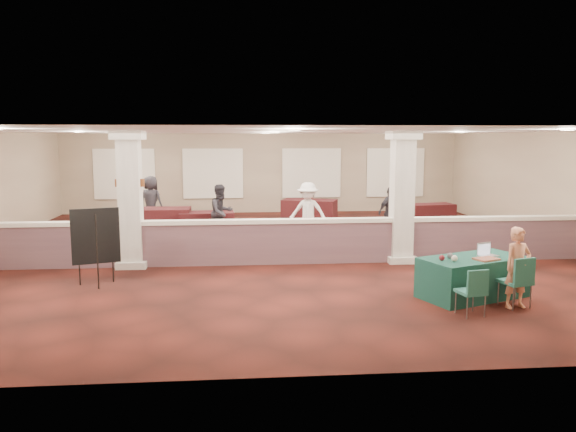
{
  "coord_description": "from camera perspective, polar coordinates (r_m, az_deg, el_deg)",
  "views": [
    {
      "loc": [
        -0.96,
        -14.82,
        3.06
      ],
      "look_at": [
        0.16,
        -2.0,
        1.24
      ],
      "focal_mm": 35.0,
      "sensor_mm": 36.0,
      "label": 1
    }
  ],
  "objects": [
    {
      "name": "screen_glow",
      "position": [
        11.56,
        19.29,
        -3.2
      ],
      "size": [
        0.3,
        0.12,
        0.2
      ],
      "primitive_type": "cube",
      "rotation": [
        0.0,
        0.0,
        0.37
      ],
      "color": "silver",
      "rests_on": "near_table"
    },
    {
      "name": "wall_front",
      "position": [
        7.04,
        2.93,
        -3.93
      ],
      "size": [
        16.0,
        0.04,
        3.2
      ],
      "primitive_type": "cube",
      "color": "gray",
      "rests_on": "ground"
    },
    {
      "name": "attendee_b",
      "position": [
        16.47,
        2.03,
        0.4
      ],
      "size": [
        1.22,
        0.83,
        1.75
      ],
      "primitive_type": "imported",
      "rotation": [
        0.0,
        0.0,
        -0.31
      ],
      "color": "silver",
      "rests_on": "ground"
    },
    {
      "name": "laptop_screen",
      "position": [
        11.57,
        19.27,
        -3.12
      ],
      "size": [
        0.33,
        0.14,
        0.23
      ],
      "primitive_type": "cube",
      "rotation": [
        0.0,
        0.0,
        0.37
      ],
      "color": "silver",
      "rests_on": "near_table"
    },
    {
      "name": "far_table_front_right",
      "position": [
        16.93,
        19.89,
        -1.67
      ],
      "size": [
        1.73,
        0.88,
        0.7
      ],
      "primitive_type": "cube",
      "rotation": [
        0.0,
        0.0,
        0.01
      ],
      "color": "black",
      "rests_on": "ground"
    },
    {
      "name": "sconce_right",
      "position": [
        13.56,
        -14.61,
        3.29
      ],
      "size": [
        0.12,
        0.12,
        0.18
      ],
      "color": "brown",
      "rests_on": "column_left"
    },
    {
      "name": "far_table_back_left",
      "position": [
        18.4,
        -12.97,
        -0.48
      ],
      "size": [
        1.99,
        1.0,
        0.81
      ],
      "primitive_type": "cube",
      "rotation": [
        0.0,
        0.0,
        0.0
      ],
      "color": "black",
      "rests_on": "ground"
    },
    {
      "name": "attendee_a",
      "position": [
        16.88,
        -6.79,
        0.39
      ],
      "size": [
        0.9,
        0.85,
        1.66
      ],
      "primitive_type": "imported",
      "rotation": [
        0.0,
        0.0,
        0.68
      ],
      "color": "black",
      "rests_on": "ground"
    },
    {
      "name": "woman",
      "position": [
        10.89,
        22.3,
        -4.89
      ],
      "size": [
        0.6,
        0.46,
        1.47
      ],
      "primitive_type": "imported",
      "rotation": [
        0.0,
        0.0,
        0.22
      ],
      "color": "#D7775D",
      "rests_on": "ground"
    },
    {
      "name": "yarn_cream",
      "position": [
        10.83,
        16.56,
        -4.15
      ],
      "size": [
        0.12,
        0.12,
        0.12
      ],
      "primitive_type": "sphere",
      "color": "beige",
      "rests_on": "near_table"
    },
    {
      "name": "column_right",
      "position": [
        13.97,
        11.49,
        2.03
      ],
      "size": [
        0.72,
        0.72,
        3.2
      ],
      "color": "beige",
      "rests_on": "ground"
    },
    {
      "name": "attendee_d",
      "position": [
        19.85,
        -13.74,
        1.47
      ],
      "size": [
        0.97,
        0.77,
        1.74
      ],
      "primitive_type": "imported",
      "rotation": [
        0.0,
        0.0,
        2.74
      ],
      "color": "black",
      "rests_on": "ground"
    },
    {
      "name": "far_table_back_right",
      "position": [
        21.05,
        14.32,
        0.32
      ],
      "size": [
        1.71,
        1.03,
        0.65
      ],
      "primitive_type": "cube",
      "rotation": [
        0.0,
        0.0,
        0.14
      ],
      "color": "black",
      "rests_on": "ground"
    },
    {
      "name": "easel_board",
      "position": [
        12.14,
        -18.96,
        -2.02
      ],
      "size": [
        0.92,
        0.57,
        1.62
      ],
      "rotation": [
        0.0,
        0.0,
        0.31
      ],
      "color": "black",
      "rests_on": "ground"
    },
    {
      "name": "partition_wall",
      "position": [
        13.59,
        -0.87,
        -2.54
      ],
      "size": [
        15.6,
        0.28,
        1.1
      ],
      "color": "#593C47",
      "rests_on": "ground"
    },
    {
      "name": "yarn_grey",
      "position": [
        11.07,
        16.14,
        -3.89
      ],
      "size": [
        0.11,
        0.11,
        0.11
      ],
      "primitive_type": "sphere",
      "color": "#4D4D52",
      "rests_on": "near_table"
    },
    {
      "name": "ground",
      "position": [
        15.17,
        -1.28,
        -3.61
      ],
      "size": [
        16.0,
        16.0,
        0.0
      ],
      "primitive_type": "plane",
      "color": "#471811",
      "rests_on": "ground"
    },
    {
      "name": "sconce_left",
      "position": [
        13.66,
        -16.93,
        3.24
      ],
      "size": [
        0.12,
        0.12,
        0.18
      ],
      "color": "brown",
      "rests_on": "column_left"
    },
    {
      "name": "attendee_c",
      "position": [
        17.19,
        10.34,
        0.35
      ],
      "size": [
        1.03,
        0.86,
        1.6
      ],
      "primitive_type": "imported",
      "rotation": [
        0.0,
        0.0,
        0.54
      ],
      "color": "black",
      "rests_on": "ground"
    },
    {
      "name": "scissors",
      "position": [
        11.62,
        21.82,
        -3.85
      ],
      "size": [
        0.13,
        0.08,
        0.01
      ],
      "primitive_type": "cube",
      "rotation": [
        0.0,
        0.0,
        0.37
      ],
      "color": "red",
      "rests_on": "near_table"
    },
    {
      "name": "far_table_front_left",
      "position": [
        16.0,
        -10.46,
        -1.91
      ],
      "size": [
        1.74,
        1.03,
        0.67
      ],
      "primitive_type": "cube",
      "rotation": [
        0.0,
        0.0,
        0.13
      ],
      "color": "black",
      "rests_on": "ground"
    },
    {
      "name": "wall_back",
      "position": [
        22.89,
        -2.59,
        4.37
      ],
      "size": [
        16.0,
        0.04,
        3.2
      ],
      "primitive_type": "cube",
      "color": "gray",
      "rests_on": "ground"
    },
    {
      "name": "conf_chair_side",
      "position": [
        10.16,
        18.34,
        -6.99
      ],
      "size": [
        0.49,
        0.49,
        0.84
      ],
      "rotation": [
        0.0,
        0.0,
        0.19
      ],
      "color": "#1C5346",
      "rests_on": "ground"
    },
    {
      "name": "knitting",
      "position": [
        11.17,
        19.51,
        -4.14
      ],
      "size": [
        0.51,
        0.45,
        0.03
      ],
      "primitive_type": "cube",
      "rotation": [
        0.0,
        0.0,
        0.37
      ],
      "color": "#AA411B",
      "rests_on": "near_table"
    },
    {
      "name": "far_table_back_center",
      "position": [
        20.62,
        2.18,
        0.59
      ],
      "size": [
        2.15,
        1.59,
        0.78
      ],
      "primitive_type": "cube",
      "rotation": [
        0.0,
        0.0,
        -0.36
      ],
      "color": "black",
      "rests_on": "ground"
    },
    {
      "name": "yarn_red",
      "position": [
        10.84,
        15.36,
        -4.12
      ],
      "size": [
        0.11,
        0.11,
        0.11
      ],
      "primitive_type": "sphere",
      "color": "maroon",
      "rests_on": "near_table"
    },
    {
      "name": "wall_right",
      "position": [
        17.38,
        26.07,
        2.4
      ],
      "size": [
        0.04,
        16.0,
        3.2
      ],
      "primitive_type": "cube",
      "color": "gray",
      "rests_on": "ground"
    },
    {
      "name": "near_table",
      "position": [
        11.41,
        18.27,
        -5.92
      ],
      "size": [
        2.25,
        1.68,
        0.78
      ],
      "primitive_type": "cube",
      "rotation": [
        0.0,
        0.0,
        0.37
      ],
      "color": "#0E3330",
      "rests_on": "ground"
    },
    {
      "name": "column_left",
      "position": [
        13.64,
        -15.72,
        1.75
      ],
      "size": [
        0.72,
        0.72,
        3.2
      ],
      "color": "beige",
      "rests_on": "ground"
    },
    {
      "name": "laptop_base",
      "position": [
        11.51,
        19.68,
        -3.84
      ],
      "size": [
        0.42,
        0.36,
        0.02
      ],
      "primitive_type": "cube",
      "rotation": [
        0.0,
        0.0,
        0.37
      ],
      "color": "silver",
      "rests_on": "near_table"
    },
    {
      "name": "ceiling",
      "position": [
        14.86,
        -1.31,
        8.57
      ],
      "size": [
        16.0,
        16.0,
        0.02
      ],
      "primitive_type": "cube",
      "color": "white",
      "rests_on": "wall_back"
    },
    {
      "name": "far_table_front_center",
      "position": [
        18.06,
        -8.25,
        -0.69
      ],
      "size": [
        1.77,
        0.97,
        0.7
      ],
      "primitive_type": "cube",
      "rotation": [
        0.0,
        0.0,
        0.07
      ],
      "color": "black",
      "rests_on": "ground"
    },
    {
      "name": "conf_chair_main",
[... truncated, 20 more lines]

